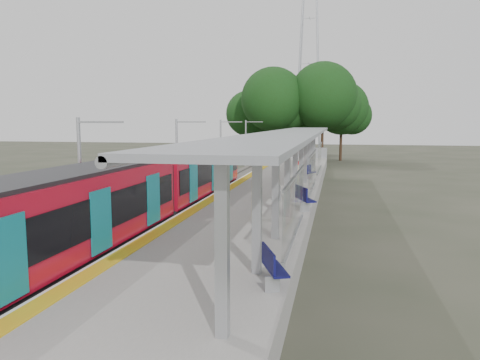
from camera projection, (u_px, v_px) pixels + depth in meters
name	position (u px, v px, depth m)	size (l,w,h in m)	color
ground	(165.00, 331.00, 11.71)	(200.00, 200.00, 0.00)	#474438
trackbed	(207.00, 197.00, 32.04)	(3.00, 70.00, 0.24)	#59544C
platform	(273.00, 193.00, 31.08)	(6.00, 50.00, 1.00)	gray
tactile_strip	(235.00, 184.00, 31.53)	(0.60, 50.00, 0.02)	gold
end_fence	(301.00, 153.00, 55.19)	(6.00, 0.10, 1.20)	#9EA0A5
train	(148.00, 190.00, 21.91)	(2.74, 27.60, 3.62)	black
canopy	(292.00, 140.00, 26.59)	(3.27, 38.00, 3.66)	#9EA0A5
pylon	(309.00, 41.00, 80.48)	(8.00, 4.00, 38.00)	#9EA0A5
tree_cluster	(300.00, 104.00, 61.37)	(19.46, 12.64, 12.81)	#382316
catenary_masts	(178.00, 157.00, 31.06)	(2.08, 48.16, 5.40)	#9EA0A5
bench_near	(272.00, 266.00, 12.13)	(0.92, 1.46, 0.96)	#0F0F4F
bench_mid	(304.00, 197.00, 22.57)	(1.14, 1.70, 1.12)	#0F0F4F
bench_far	(308.00, 172.00, 34.76)	(1.00, 1.53, 1.01)	#0F0F4F
info_pillar_near	(256.00, 200.00, 20.38)	(0.43, 0.43, 1.93)	beige
info_pillar_far	(297.00, 176.00, 30.33)	(0.38, 0.38, 1.68)	beige
litter_bin	(277.00, 193.00, 25.15)	(0.39, 0.39, 0.80)	#9EA0A5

